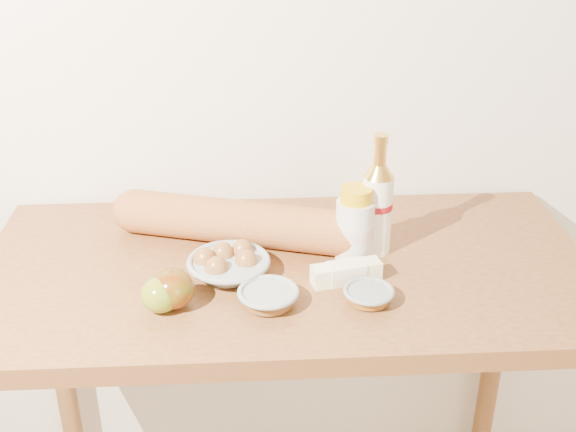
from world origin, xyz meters
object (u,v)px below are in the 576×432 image
object	(u,v)px
baguette	(239,222)
cream_bottle	(355,226)
egg_bowl	(228,264)
table	(287,316)
bourbon_bottle	(377,206)

from	to	relation	value
baguette	cream_bottle	bearing A→B (deg)	-1.68
cream_bottle	egg_bowl	world-z (taller)	cream_bottle
table	bourbon_bottle	size ratio (longest dim) A/B	4.83
table	bourbon_bottle	distance (m)	0.29
cream_bottle	egg_bowl	size ratio (longest dim) A/B	0.72
cream_bottle	baguette	bearing A→B (deg)	144.67
table	egg_bowl	size ratio (longest dim) A/B	5.78
bourbon_bottle	baguette	distance (m)	0.28
table	egg_bowl	distance (m)	0.19
table	bourbon_bottle	bearing A→B (deg)	13.18
cream_bottle	baguette	distance (m)	0.24
cream_bottle	egg_bowl	xyz separation A→B (m)	(-0.25, -0.05, -0.05)
table	baguette	xyz separation A→B (m)	(-0.09, 0.09, 0.17)
bourbon_bottle	egg_bowl	world-z (taller)	bourbon_bottle
table	baguette	world-z (taller)	baguette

